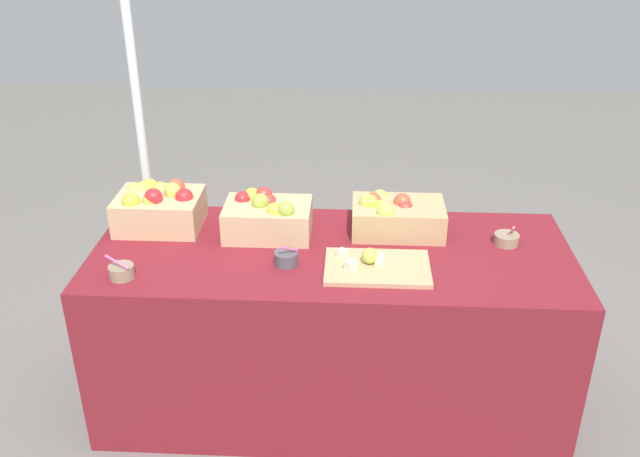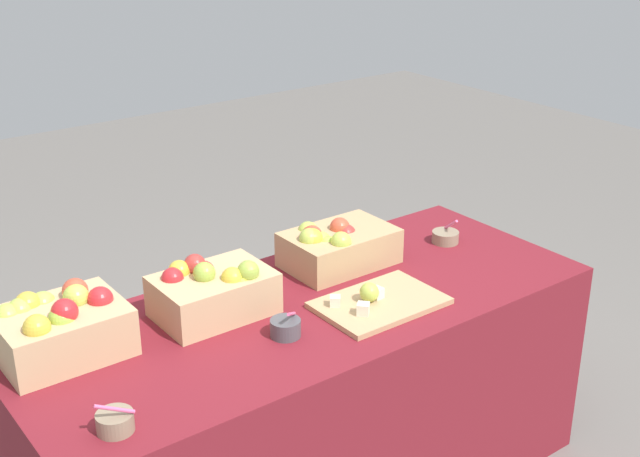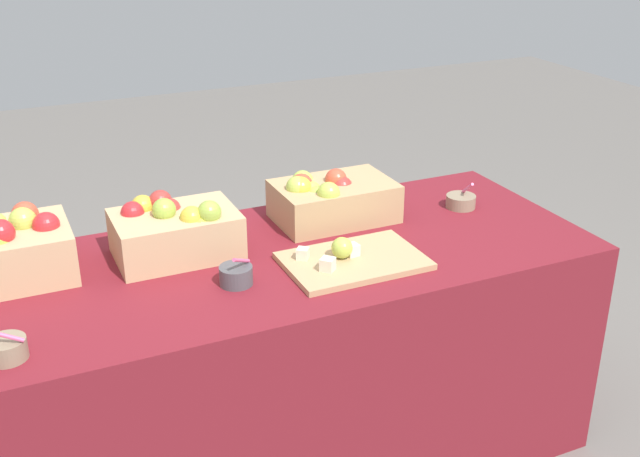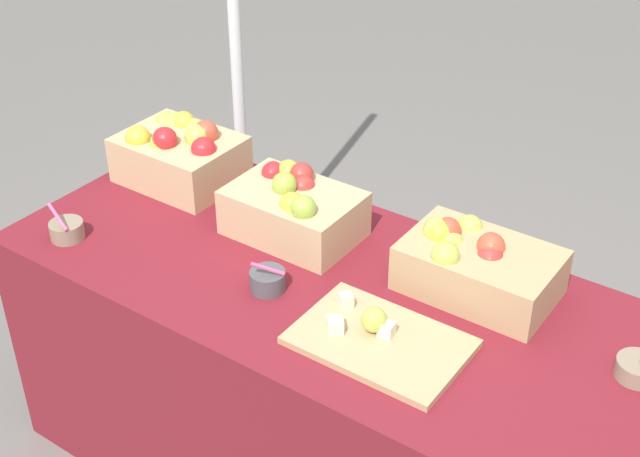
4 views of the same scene
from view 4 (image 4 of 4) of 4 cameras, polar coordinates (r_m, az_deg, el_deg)
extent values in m
cube|color=maroon|center=(2.46, 1.81, -10.84)|extent=(1.90, 0.76, 0.74)
cube|color=tan|center=(2.69, -9.05, 4.47)|extent=(0.35, 0.27, 0.14)
sphere|color=#99B742|center=(2.64, -10.20, 5.44)|extent=(0.07, 0.07, 0.07)
sphere|color=gold|center=(2.67, -11.72, 5.79)|extent=(0.07, 0.07, 0.07)
sphere|color=#D14C33|center=(2.64, -7.43, 6.21)|extent=(0.07, 0.07, 0.07)
sphere|color=#B2C64C|center=(2.79, -9.95, 6.74)|extent=(0.07, 0.07, 0.07)
sphere|color=red|center=(2.62, -10.04, 5.72)|extent=(0.07, 0.07, 0.07)
sphere|color=#B2C64C|center=(2.63, -7.98, 5.92)|extent=(0.07, 0.07, 0.07)
sphere|color=gold|center=(2.75, -8.85, 6.78)|extent=(0.07, 0.07, 0.07)
sphere|color=#B2C64C|center=(2.73, -8.11, 6.32)|extent=(0.07, 0.07, 0.07)
sphere|color=#B2C64C|center=(2.77, -9.36, 6.68)|extent=(0.07, 0.07, 0.07)
sphere|color=red|center=(2.58, -7.56, 5.11)|extent=(0.07, 0.07, 0.07)
cube|color=tan|center=(2.40, -1.72, 1.00)|extent=(0.35, 0.24, 0.13)
sphere|color=red|center=(2.46, -3.04, 3.60)|extent=(0.07, 0.07, 0.07)
sphere|color=gold|center=(2.31, -1.83, 1.55)|extent=(0.07, 0.07, 0.07)
sphere|color=#B2332D|center=(2.42, -1.20, 3.51)|extent=(0.07, 0.07, 0.07)
sphere|color=gold|center=(2.46, -2.05, 3.71)|extent=(0.07, 0.07, 0.07)
sphere|color=#99B742|center=(2.27, -1.10, 1.35)|extent=(0.07, 0.07, 0.07)
sphere|color=#99B742|center=(2.37, -2.33, 2.88)|extent=(0.07, 0.07, 0.07)
sphere|color=#B2332D|center=(2.40, -1.11, 2.74)|extent=(0.07, 0.07, 0.07)
sphere|color=gold|center=(2.30, -1.65, 0.71)|extent=(0.07, 0.07, 0.07)
cube|color=tan|center=(2.22, 10.31, -2.67)|extent=(0.38, 0.25, 0.12)
sphere|color=gold|center=(2.22, 7.76, -0.33)|extent=(0.07, 0.07, 0.07)
sphere|color=#B2C64C|center=(2.14, 8.14, -1.77)|extent=(0.07, 0.07, 0.07)
sphere|color=#D14C33|center=(2.19, 11.03, -1.14)|extent=(0.07, 0.07, 0.07)
sphere|color=#D14C33|center=(2.23, 8.27, -0.15)|extent=(0.07, 0.07, 0.07)
sphere|color=#B2C64C|center=(2.23, 7.57, -0.16)|extent=(0.07, 0.07, 0.07)
sphere|color=#B2C64C|center=(2.28, 9.69, 0.02)|extent=(0.07, 0.07, 0.07)
sphere|color=#99B742|center=(2.20, 8.27, -1.56)|extent=(0.07, 0.07, 0.07)
sphere|color=#B2C64C|center=(2.22, 8.46, -1.04)|extent=(0.07, 0.07, 0.07)
sphere|color=#B2332D|center=(2.18, 10.95, -1.95)|extent=(0.07, 0.07, 0.07)
cube|color=tan|center=(2.05, 3.92, -7.34)|extent=(0.40, 0.27, 0.02)
cube|color=beige|center=(2.05, 4.35, -6.53)|extent=(0.04, 0.04, 0.03)
sphere|color=#B2C64C|center=(2.05, 3.53, -5.93)|extent=(0.06, 0.06, 0.06)
cube|color=beige|center=(2.13, 1.69, -4.69)|extent=(0.05, 0.05, 0.03)
cube|color=beige|center=(2.05, 0.99, -6.31)|extent=(0.05, 0.05, 0.04)
cylinder|color=#4C4C51|center=(2.21, -3.42, -3.38)|extent=(0.09, 0.09, 0.05)
cylinder|color=#EA598C|center=(2.17, -3.42, -2.63)|extent=(0.07, 0.06, 0.05)
cylinder|color=gray|center=(2.08, 19.94, -8.56)|extent=(0.10, 0.10, 0.04)
cylinder|color=gray|center=(2.50, -16.11, -0.11)|extent=(0.09, 0.09, 0.05)
cylinder|color=#EA598C|center=(2.47, -16.66, 0.71)|extent=(0.10, 0.03, 0.05)
cylinder|color=white|center=(3.11, -5.52, 12.31)|extent=(0.04, 0.04, 1.98)
camera|label=1|loc=(1.25, -98.64, -5.94)|focal=38.81mm
camera|label=2|loc=(2.39, -67.50, 11.64)|focal=47.24mm
camera|label=3|loc=(1.78, -66.29, 2.00)|focal=43.59mm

